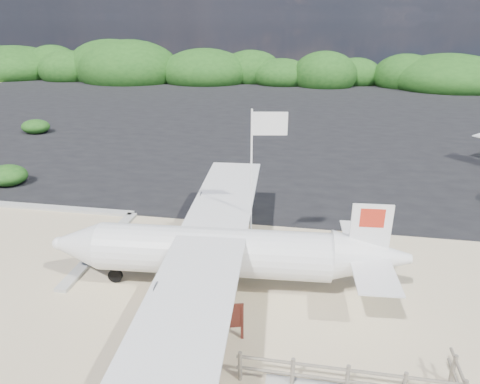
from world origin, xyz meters
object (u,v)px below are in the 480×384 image
object	(u,v)px
signboard	(219,340)
aircraft_large	(396,154)
flagpole	(250,265)
crew_a	(208,247)
aircraft_small	(197,111)
crew_b	(213,202)
baggage_cart	(166,257)

from	to	relation	value
signboard	aircraft_large	size ratio (longest dim) A/B	0.11
signboard	aircraft_large	xyz separation A→B (m)	(9.09, 22.34, 0.00)
flagpole	signboard	xyz separation A→B (m)	(-0.34, -4.67, 0.00)
crew_a	signboard	bearing A→B (deg)	129.27
signboard	aircraft_small	world-z (taller)	aircraft_small
crew_b	aircraft_small	bearing A→B (deg)	-95.03
flagpole	aircraft_large	size ratio (longest dim) A/B	0.41
crew_a	aircraft_large	world-z (taller)	aircraft_large
signboard	baggage_cart	bearing A→B (deg)	110.25
crew_a	flagpole	bearing A→B (deg)	-153.78
flagpole	crew_a	size ratio (longest dim) A/B	4.16
signboard	crew_b	distance (m)	9.57
baggage_cart	aircraft_small	xyz separation A→B (m)	(-6.82, 30.52, 0.00)
signboard	crew_a	distance (m)	4.81
signboard	aircraft_large	distance (m)	24.12
signboard	crew_a	size ratio (longest dim) A/B	1.06
baggage_cart	flagpole	size ratio (longest dim) A/B	0.37
baggage_cart	aircraft_small	bearing A→B (deg)	81.96
signboard	crew_a	xyz separation A→B (m)	(-1.45, 4.52, 0.80)
crew_b	crew_a	bearing A→B (deg)	78.44
baggage_cart	crew_b	distance (m)	4.73
crew_a	crew_b	size ratio (longest dim) A/B	1.09
crew_b	aircraft_small	xyz separation A→B (m)	(-7.90, 25.97, -0.73)
signboard	aircraft_small	xyz separation A→B (m)	(-10.22, 35.23, 0.00)
flagpole	signboard	bearing A→B (deg)	-94.19
signboard	aircraft_small	size ratio (longest dim) A/B	0.21
baggage_cart	signboard	xyz separation A→B (m)	(3.40, -4.71, 0.00)
baggage_cart	flagpole	bearing A→B (deg)	-21.27
aircraft_large	flagpole	bearing A→B (deg)	59.98
baggage_cart	crew_b	xyz separation A→B (m)	(1.08, 4.55, 0.73)
flagpole	aircraft_small	bearing A→B (deg)	109.07
flagpole	crew_b	world-z (taller)	flagpole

